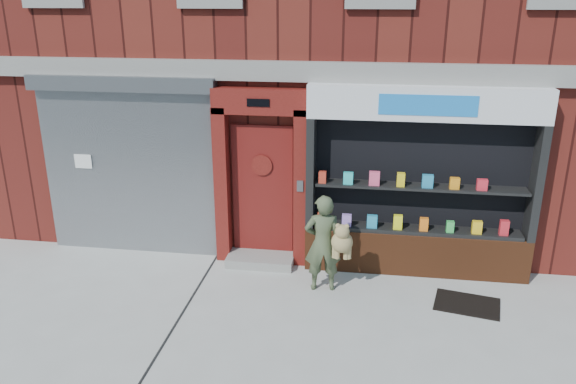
# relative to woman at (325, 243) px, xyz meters

# --- Properties ---
(ground) EXTENTS (80.00, 80.00, 0.00)m
(ground) POSITION_rel_woman_xyz_m (-0.37, -1.01, -0.77)
(ground) COLOR #9E9E99
(ground) RESTS_ON ground
(building) EXTENTS (12.00, 8.16, 8.00)m
(building) POSITION_rel_woman_xyz_m (-0.37, 4.99, 3.23)
(building) COLOR #4D1511
(building) RESTS_ON ground
(shutter_bay) EXTENTS (3.10, 0.30, 3.04)m
(shutter_bay) POSITION_rel_woman_xyz_m (-3.37, 0.92, 0.95)
(shutter_bay) COLOR gray
(shutter_bay) RESTS_ON ground
(red_door_bay) EXTENTS (1.52, 0.58, 2.90)m
(red_door_bay) POSITION_rel_woman_xyz_m (-1.12, 0.85, 0.69)
(red_door_bay) COLOR #54110E
(red_door_bay) RESTS_ON ground
(pharmacy_bay) EXTENTS (3.50, 0.41, 3.00)m
(pharmacy_bay) POSITION_rel_woman_xyz_m (1.38, 0.81, 0.60)
(pharmacy_bay) COLOR #622F17
(pharmacy_bay) RESTS_ON ground
(woman) EXTENTS (0.75, 0.49, 1.51)m
(woman) POSITION_rel_woman_xyz_m (0.00, 0.00, 0.00)
(woman) COLOR #475337
(woman) RESTS_ON ground
(doormat) EXTENTS (1.01, 0.80, 0.02)m
(doormat) POSITION_rel_woman_xyz_m (2.09, -0.17, -0.76)
(doormat) COLOR black
(doormat) RESTS_ON ground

